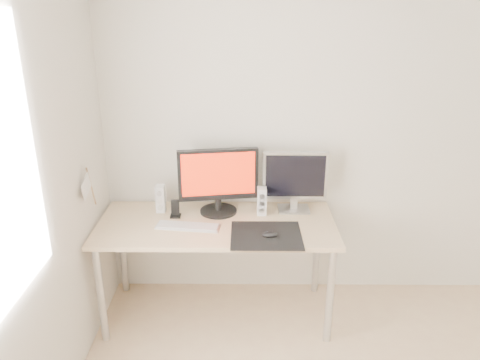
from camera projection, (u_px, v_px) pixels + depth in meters
name	position (u px, v px, depth m)	size (l,w,h in m)	color
wall_back	(349.00, 133.00, 3.30)	(3.50, 3.50, 0.00)	silver
mousepad	(266.00, 235.00, 2.97)	(0.45, 0.40, 0.00)	black
mouse	(270.00, 235.00, 2.94)	(0.10, 0.06, 0.04)	black
desk	(217.00, 233.00, 3.18)	(1.60, 0.70, 0.73)	#D1B587
main_monitor	(218.00, 179.00, 3.21)	(0.55, 0.30, 0.47)	black
second_monitor	(295.00, 178.00, 3.25)	(0.45, 0.16, 0.43)	#BABABC
speaker_left	(161.00, 199.00, 3.28)	(0.06, 0.08, 0.20)	white
speaker_right	(262.00, 201.00, 3.24)	(0.06, 0.08, 0.20)	white
keyboard	(188.00, 226.00, 3.08)	(0.43, 0.17, 0.02)	#B9B9BC
phone_dock	(175.00, 212.00, 3.21)	(0.07, 0.06, 0.13)	black
pennant	(88.00, 186.00, 2.91)	(0.01, 0.23, 0.29)	#A57F54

